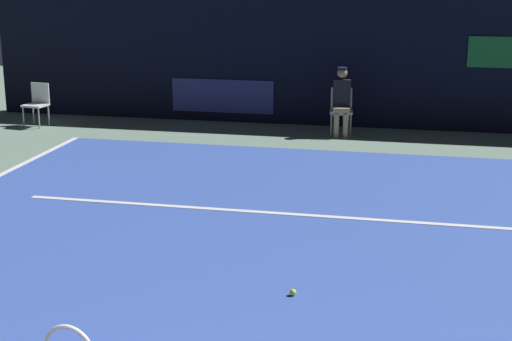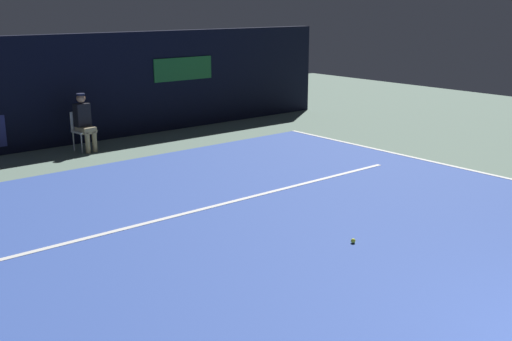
% 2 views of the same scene
% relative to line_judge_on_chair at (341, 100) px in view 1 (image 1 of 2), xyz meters
% --- Properties ---
extents(ground_plane, '(31.02, 31.02, 0.00)m').
position_rel_line_judge_on_chair_xyz_m(ground_plane, '(0.13, -7.24, -0.69)').
color(ground_plane, slate).
extents(court_surface, '(10.25, 11.62, 0.01)m').
position_rel_line_judge_on_chair_xyz_m(court_surface, '(0.13, -7.24, -0.68)').
color(court_surface, '#3856B2').
rests_on(court_surface, ground).
extents(line_service, '(7.99, 0.10, 0.01)m').
position_rel_line_judge_on_chair_xyz_m(line_service, '(0.13, -5.20, -0.67)').
color(line_service, white).
rests_on(line_service, court_surface).
extents(back_wall, '(15.60, 0.33, 2.60)m').
position_rel_line_judge_on_chair_xyz_m(back_wall, '(0.13, 0.95, 0.61)').
color(back_wall, black).
rests_on(back_wall, ground).
extents(line_judge_on_chair, '(0.48, 0.56, 1.32)m').
position_rel_line_judge_on_chair_xyz_m(line_judge_on_chair, '(0.00, 0.00, 0.00)').
color(line_judge_on_chair, white).
rests_on(line_judge_on_chair, ground).
extents(courtside_chair_near, '(0.49, 0.47, 0.88)m').
position_rel_line_judge_on_chair_xyz_m(courtside_chair_near, '(-6.22, -0.45, -0.18)').
color(courtside_chair_near, white).
rests_on(courtside_chair_near, ground).
extents(tennis_ball, '(0.07, 0.07, 0.07)m').
position_rel_line_judge_on_chair_xyz_m(tennis_ball, '(0.37, -7.79, -0.64)').
color(tennis_ball, '#CCE033').
rests_on(tennis_ball, court_surface).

